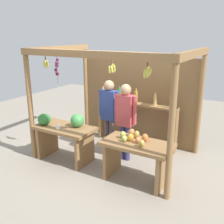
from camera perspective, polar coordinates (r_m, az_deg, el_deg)
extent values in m
plane|color=gray|center=(5.72, 0.97, -9.24)|extent=(12.00, 12.00, 0.00)
cylinder|color=olive|center=(5.47, -17.33, 1.32)|extent=(0.10, 0.10, 2.24)
cylinder|color=olive|center=(3.95, 12.72, -4.22)|extent=(0.10, 0.10, 2.24)
cylinder|color=olive|center=(6.86, -5.68, 5.02)|extent=(0.10, 0.10, 2.24)
cylinder|color=olive|center=(5.72, 18.58, 1.84)|extent=(0.10, 0.10, 2.24)
cube|color=olive|center=(4.34, -5.16, 12.40)|extent=(2.98, 0.12, 0.12)
cube|color=olive|center=(5.98, -11.42, 13.32)|extent=(0.12, 2.00, 0.12)
cube|color=olive|center=(4.63, 17.27, 11.99)|extent=(0.12, 2.00, 0.12)
cube|color=brown|center=(6.19, 5.40, 2.68)|extent=(2.88, 0.04, 2.02)
cylinder|color=brown|center=(5.05, -14.26, 11.31)|extent=(0.02, 0.02, 0.06)
ellipsoid|color=#D1CC4C|center=(5.04, -13.83, 10.19)|extent=(0.04, 0.08, 0.13)
ellipsoid|color=#D1CC4C|center=(5.06, -13.93, 10.01)|extent=(0.08, 0.07, 0.14)
ellipsoid|color=#D1CC4C|center=(5.09, -13.93, 10.21)|extent=(0.07, 0.04, 0.13)
ellipsoid|color=#D1CC4C|center=(5.09, -14.36, 10.12)|extent=(0.05, 0.08, 0.14)
ellipsoid|color=#D1CC4C|center=(5.07, -14.47, 10.03)|extent=(0.06, 0.08, 0.14)
ellipsoid|color=#D1CC4C|center=(5.05, -14.38, 10.18)|extent=(0.09, 0.05, 0.13)
ellipsoid|color=#D1CC4C|center=(5.03, -14.22, 9.79)|extent=(0.06, 0.05, 0.14)
cylinder|color=brown|center=(3.91, 7.73, 10.22)|extent=(0.02, 0.02, 0.06)
ellipsoid|color=#D1CC4C|center=(3.92, 7.98, 8.57)|extent=(0.04, 0.08, 0.14)
ellipsoid|color=#D1CC4C|center=(3.95, 8.20, 8.51)|extent=(0.08, 0.07, 0.15)
ellipsoid|color=#D1CC4C|center=(3.96, 7.79, 8.79)|extent=(0.06, 0.04, 0.14)
ellipsoid|color=#D1CC4C|center=(3.94, 7.41, 8.52)|extent=(0.06, 0.09, 0.15)
ellipsoid|color=#D1CC4C|center=(3.93, 7.07, 8.22)|extent=(0.06, 0.08, 0.15)
ellipsoid|color=#D1CC4C|center=(3.91, 7.42, 8.36)|extent=(0.07, 0.04, 0.15)
ellipsoid|color=#D1CC4C|center=(3.90, 7.76, 8.39)|extent=(0.06, 0.06, 0.15)
cylinder|color=brown|center=(4.27, -0.01, 10.91)|extent=(0.02, 0.02, 0.06)
ellipsoid|color=#D1CC4C|center=(4.27, 0.53, 9.33)|extent=(0.04, 0.06, 0.13)
ellipsoid|color=#D1CC4C|center=(4.31, 0.45, 9.44)|extent=(0.07, 0.06, 0.13)
ellipsoid|color=#D1CC4C|center=(4.31, 0.02, 9.70)|extent=(0.07, 0.05, 0.13)
ellipsoid|color=#D1CC4C|center=(4.30, -0.25, 9.26)|extent=(0.04, 0.06, 0.13)
ellipsoid|color=#D1CC4C|center=(4.27, -0.55, 9.19)|extent=(0.06, 0.05, 0.13)
ellipsoid|color=#D1CC4C|center=(4.26, -0.03, 9.19)|extent=(0.07, 0.05, 0.13)
cylinder|color=#4C422D|center=(5.29, -11.83, 9.02)|extent=(0.01, 0.01, 0.55)
sphere|color=#511938|center=(5.25, -11.78, 11.11)|extent=(0.06, 0.06, 0.06)
sphere|color=#511938|center=(5.24, -11.88, 10.39)|extent=(0.07, 0.07, 0.07)
sphere|color=#511938|center=(5.25, -11.91, 9.83)|extent=(0.07, 0.07, 0.07)
sphere|color=#47142D|center=(5.30, -12.08, 8.94)|extent=(0.07, 0.07, 0.07)
sphere|color=#511938|center=(5.29, -11.92, 8.40)|extent=(0.06, 0.06, 0.06)
sphere|color=#47142D|center=(5.32, -11.80, 8.12)|extent=(0.07, 0.07, 0.07)
cube|color=olive|center=(5.33, -10.28, -3.46)|extent=(1.21, 0.64, 0.06)
cube|color=olive|center=(5.76, -13.80, -5.93)|extent=(0.06, 0.58, 0.66)
cube|color=olive|center=(5.18, -5.92, -8.16)|extent=(0.06, 0.58, 0.66)
ellipsoid|color=#429347|center=(5.23, -7.54, -1.85)|extent=(0.29, 0.29, 0.26)
ellipsoid|color=#2D7533|center=(5.48, -14.48, -1.54)|extent=(0.36, 0.36, 0.23)
cylinder|color=white|center=(5.18, -11.62, -3.26)|extent=(0.07, 0.07, 0.09)
cube|color=olive|center=(4.53, 5.42, -6.99)|extent=(1.21, 0.64, 0.06)
cube|color=olive|center=(4.88, 0.06, -9.74)|extent=(0.06, 0.58, 0.66)
cube|color=olive|center=(4.53, 10.99, -12.30)|extent=(0.06, 0.58, 0.66)
ellipsoid|color=#B79E47|center=(4.68, 5.38, -4.88)|extent=(0.10, 0.10, 0.14)
ellipsoid|color=gold|center=(4.55, 4.05, -5.51)|extent=(0.15, 0.15, 0.13)
ellipsoid|color=#A8B24C|center=(4.66, 2.37, -4.96)|extent=(0.12, 0.12, 0.13)
ellipsoid|color=#E07F47|center=(4.47, 5.66, -6.11)|extent=(0.12, 0.12, 0.11)
ellipsoid|color=#A8B24C|center=(4.52, 2.65, -5.82)|extent=(0.13, 0.13, 0.11)
ellipsoid|color=#CC7038|center=(4.54, 7.17, -5.55)|extent=(0.14, 0.14, 0.14)
ellipsoid|color=#E07F47|center=(4.76, 4.28, -4.42)|extent=(0.12, 0.12, 0.14)
ellipsoid|color=#B79E47|center=(4.34, 6.47, -6.78)|extent=(0.13, 0.13, 0.12)
cube|color=olive|center=(6.50, -2.38, -1.24)|extent=(0.05, 0.20, 1.00)
cube|color=olive|center=(5.77, 13.61, -4.09)|extent=(0.05, 0.20, 1.00)
cube|color=olive|center=(5.93, 5.25, 1.78)|extent=(1.87, 0.22, 0.04)
cylinder|color=#D8B266|center=(6.30, -1.93, 4.01)|extent=(0.07, 0.07, 0.23)
cylinder|color=#D8B266|center=(6.27, -1.94, 5.31)|extent=(0.03, 0.03, 0.06)
cylinder|color=#338C4C|center=(6.08, 1.58, 3.75)|extent=(0.08, 0.08, 0.28)
cylinder|color=#338C4C|center=(6.04, 1.59, 5.29)|extent=(0.03, 0.03, 0.06)
cylinder|color=gold|center=(5.90, 5.20, 3.23)|extent=(0.08, 0.08, 0.27)
cylinder|color=gold|center=(5.86, 5.24, 4.78)|extent=(0.03, 0.03, 0.06)
cylinder|color=#D8B266|center=(5.73, 9.34, 2.51)|extent=(0.07, 0.07, 0.23)
cylinder|color=#D8B266|center=(5.69, 9.41, 3.94)|extent=(0.03, 0.03, 0.06)
cylinder|color=#338C4C|center=(5.60, 13.42, 1.95)|extent=(0.07, 0.07, 0.24)
cylinder|color=#338C4C|center=(5.56, 13.52, 3.44)|extent=(0.03, 0.03, 0.06)
cylinder|color=#56484C|center=(5.76, -1.14, -5.00)|extent=(0.11, 0.11, 0.74)
cylinder|color=#56484C|center=(5.70, -0.10, -5.22)|extent=(0.11, 0.11, 0.74)
cube|color=#2D428C|center=(5.51, -0.64, 1.50)|extent=(0.32, 0.19, 0.63)
cylinder|color=#2D428C|center=(5.61, -2.40, 2.07)|extent=(0.08, 0.08, 0.56)
cylinder|color=#2D428C|center=(5.41, 1.18, 1.54)|extent=(0.08, 0.08, 0.56)
sphere|color=tan|center=(5.42, -0.66, 5.78)|extent=(0.21, 0.21, 0.21)
cylinder|color=navy|center=(5.41, 2.24, -6.50)|extent=(0.11, 0.11, 0.74)
cylinder|color=navy|center=(5.36, 3.38, -6.75)|extent=(0.11, 0.11, 0.74)
cube|color=#BF474C|center=(5.16, 2.91, 0.33)|extent=(0.32, 0.19, 0.62)
cylinder|color=#BF474C|center=(5.24, 0.97, 0.97)|extent=(0.08, 0.08, 0.56)
cylinder|color=#BF474C|center=(5.06, 4.93, 0.35)|extent=(0.08, 0.08, 0.56)
sphere|color=tan|center=(5.05, 2.98, 4.88)|extent=(0.21, 0.21, 0.21)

